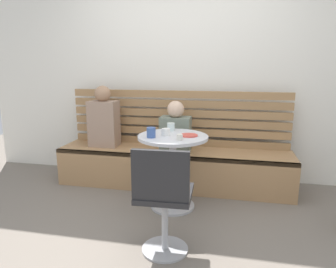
% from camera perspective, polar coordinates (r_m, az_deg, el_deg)
% --- Properties ---
extents(ground, '(8.00, 8.00, 0.00)m').
position_cam_1_polar(ground, '(2.69, -4.21, -18.87)').
color(ground, '#70665B').
extents(back_wall, '(5.20, 0.10, 2.90)m').
position_cam_1_polar(back_wall, '(3.90, 2.31, 13.27)').
color(back_wall, white).
rests_on(back_wall, ground).
extents(booth_bench, '(2.70, 0.52, 0.44)m').
position_cam_1_polar(booth_bench, '(3.66, 0.97, -6.26)').
color(booth_bench, '#A87C51').
rests_on(booth_bench, ground).
extents(booth_backrest, '(2.65, 0.04, 0.67)m').
position_cam_1_polar(booth_backrest, '(3.75, 1.70, 2.99)').
color(booth_backrest, '#9A7249').
rests_on(booth_backrest, booth_bench).
extents(cafe_table, '(0.68, 0.68, 0.74)m').
position_cam_1_polar(cafe_table, '(3.03, 0.90, -4.37)').
color(cafe_table, '#ADADB2').
rests_on(cafe_table, ground).
extents(white_chair, '(0.42, 0.42, 0.85)m').
position_cam_1_polar(white_chair, '(2.29, -0.87, -11.64)').
color(white_chair, '#ADADB2').
rests_on(white_chair, ground).
extents(person_adult, '(0.34, 0.22, 0.73)m').
position_cam_1_polar(person_adult, '(3.79, -11.76, 2.64)').
color(person_adult, '#9E7F6B').
rests_on(person_adult, booth_bench).
extents(person_child_left, '(0.34, 0.22, 0.58)m').
position_cam_1_polar(person_child_left, '(3.50, 1.40, 0.85)').
color(person_child_left, slate).
rests_on(person_child_left, booth_bench).
extents(cup_espresso_small, '(0.06, 0.06, 0.05)m').
position_cam_1_polar(cup_espresso_small, '(2.79, 2.16, -0.61)').
color(cup_espresso_small, silver).
rests_on(cup_espresso_small, cafe_table).
extents(cup_mug_blue, '(0.08, 0.08, 0.09)m').
position_cam_1_polar(cup_mug_blue, '(2.89, -3.13, 0.28)').
color(cup_mug_blue, '#3D5B9E').
rests_on(cup_mug_blue, cafe_table).
extents(cup_ceramic_white, '(0.08, 0.08, 0.07)m').
position_cam_1_polar(cup_ceramic_white, '(2.96, -0.40, 0.36)').
color(cup_ceramic_white, white).
rests_on(cup_ceramic_white, cafe_table).
extents(cup_glass_short, '(0.08, 0.08, 0.08)m').
position_cam_1_polar(cup_glass_short, '(3.19, 0.53, 1.33)').
color(cup_glass_short, silver).
rests_on(cup_glass_short, cafe_table).
extents(plate_small, '(0.17, 0.17, 0.01)m').
position_cam_1_polar(plate_small, '(2.97, 3.87, -0.23)').
color(plate_small, '#DB4C42').
rests_on(plate_small, cafe_table).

